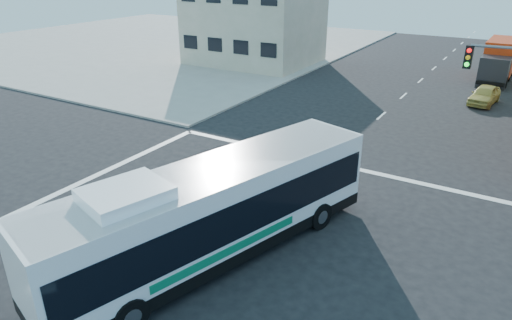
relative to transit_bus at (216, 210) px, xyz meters
The scene contains 6 objects.
ground 1.96m from the transit_bus, 55.08° to the left, with size 120.00×120.00×0.00m, color black.
sidewalk_nw 49.62m from the transit_bus, 134.41° to the left, with size 50.00×50.00×0.15m, color gray.
building_west 34.76m from the transit_bus, 118.82° to the left, with size 12.06×10.06×8.00m.
transit_bus is the anchor object (origin of this frame).
box_truck 35.50m from the transit_bus, 80.13° to the left, with size 2.54×7.92×3.54m.
parked_car 27.01m from the transit_bus, 77.05° to the left, with size 1.64×4.08×1.39m, color tan.
Camera 1 is at (8.12, -11.71, 9.94)m, focal length 32.00 mm.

